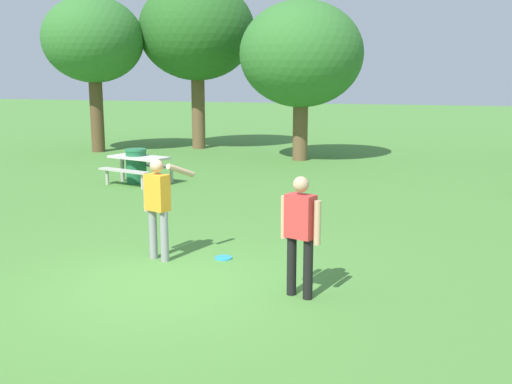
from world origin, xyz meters
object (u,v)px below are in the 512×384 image
picnic_table_near (139,164)px  tree_tall_left (93,41)px  trash_can_further_along (136,166)px  tree_broad_center (197,31)px  frisbee (223,258)px  person_catcher (300,229)px  person_thrower (158,201)px  tree_far_right (301,55)px

picnic_table_near → tree_tall_left: 8.72m
trash_can_further_along → tree_broad_center: bearing=102.5°
frisbee → person_catcher: bearing=-37.5°
frisbee → tree_broad_center: (-6.76, 13.86, 4.72)m
tree_broad_center → trash_can_further_along: bearing=-77.5°
person_thrower → tree_tall_left: bearing=127.5°
person_thrower → person_catcher: size_ratio=1.00×
tree_tall_left → person_thrower: bearing=-52.5°
tree_tall_left → tree_broad_center: 4.08m
tree_tall_left → tree_broad_center: bearing=35.2°
trash_can_further_along → tree_far_right: size_ratio=0.17×
picnic_table_near → tree_broad_center: size_ratio=0.30×
tree_tall_left → picnic_table_near: bearing=-48.1°
picnic_table_near → person_catcher: bearing=-47.0°
person_catcher → trash_can_further_along: person_catcher is taller
frisbee → trash_can_further_along: trash_can_further_along is taller
person_catcher → picnic_table_near: 9.42m
person_catcher → picnic_table_near: size_ratio=0.82×
frisbee → person_thrower: bearing=-158.5°
frisbee → trash_can_further_along: (-4.96, 5.74, 0.47)m
tree_broad_center → tree_far_right: (4.91, -2.10, -1.06)m
picnic_table_near → tree_broad_center: tree_broad_center is taller
picnic_table_near → trash_can_further_along: 0.19m
tree_broad_center → tree_tall_left: bearing=-144.8°
person_thrower → tree_broad_center: size_ratio=0.24×
person_thrower → picnic_table_near: (-3.86, 6.03, -0.40)m
person_catcher → trash_can_further_along: 9.59m
frisbee → picnic_table_near: (-4.82, 5.65, 0.55)m
frisbee → trash_can_further_along: 7.60m
tree_tall_left → trash_can_further_along: bearing=-48.5°
person_thrower → tree_tall_left: size_ratio=0.27×
tree_broad_center → person_thrower: bearing=-67.8°
tree_far_right → person_catcher: bearing=-75.1°
picnic_table_near → person_thrower: bearing=-57.4°
frisbee → picnic_table_near: bearing=130.4°
trash_can_further_along → tree_broad_center: tree_broad_center is taller
person_catcher → tree_far_right: 13.72m
trash_can_further_along → tree_broad_center: (-1.79, 8.12, 4.25)m
picnic_table_near → tree_tall_left: bearing=131.9°
tree_far_right → picnic_table_near: bearing=-116.0°
picnic_table_near → tree_tall_left: tree_tall_left is taller
tree_far_right → trash_can_further_along: bearing=-117.4°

